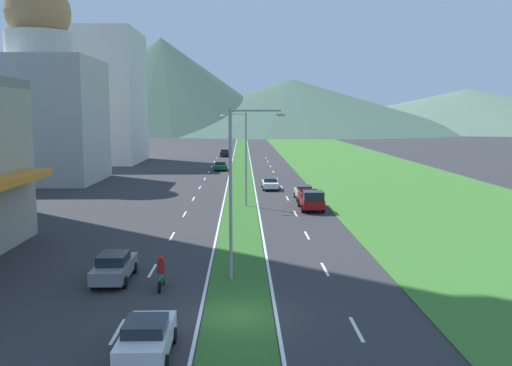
{
  "coord_description": "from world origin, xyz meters",
  "views": [
    {
      "loc": [
        0.22,
        -24.34,
        9.21
      ],
      "look_at": [
        1.46,
        26.17,
        2.84
      ],
      "focal_mm": 38.99,
      "sensor_mm": 36.0,
      "label": 1
    }
  ],
  "objects_px": {
    "street_lamp_mid": "(243,153)",
    "motorcycle_rider": "(161,275)",
    "street_lamp_near": "(237,182)",
    "pickup_truck_0": "(311,200)",
    "car_5": "(304,192)",
    "car_1": "(114,267)",
    "car_3": "(221,166)",
    "car_2": "(270,183)",
    "car_0": "(146,338)",
    "car_4": "(225,153)"
  },
  "relations": [
    {
      "from": "pickup_truck_0",
      "to": "car_0",
      "type": "bearing_deg",
      "value": -17.71
    },
    {
      "from": "street_lamp_mid",
      "to": "car_4",
      "type": "xyz_separation_m",
      "value": [
        -3.82,
        63.89,
        -4.52
      ]
    },
    {
      "from": "motorcycle_rider",
      "to": "car_4",
      "type": "bearing_deg",
      "value": -0.36
    },
    {
      "from": "car_2",
      "to": "car_1",
      "type": "bearing_deg",
      "value": -15.78
    },
    {
      "from": "car_4",
      "to": "motorcycle_rider",
      "type": "xyz_separation_m",
      "value": [
        -0.56,
        -89.89,
        -0.04
      ]
    },
    {
      "from": "car_0",
      "to": "car_5",
      "type": "xyz_separation_m",
      "value": [
        10.24,
        38.48,
        -0.01
      ]
    },
    {
      "from": "car_5",
      "to": "motorcycle_rider",
      "type": "height_order",
      "value": "motorcycle_rider"
    },
    {
      "from": "car_0",
      "to": "car_1",
      "type": "xyz_separation_m",
      "value": [
        -3.45,
        9.84,
        0.01
      ]
    },
    {
      "from": "street_lamp_mid",
      "to": "car_5",
      "type": "distance_m",
      "value": 8.97
    },
    {
      "from": "car_1",
      "to": "car_3",
      "type": "bearing_deg",
      "value": -3.41
    },
    {
      "from": "motorcycle_rider",
      "to": "pickup_truck_0",
      "type": "bearing_deg",
      "value": -24.6
    },
    {
      "from": "pickup_truck_0",
      "to": "street_lamp_near",
      "type": "bearing_deg",
      "value": -17.21
    },
    {
      "from": "car_3",
      "to": "motorcycle_rider",
      "type": "bearing_deg",
      "value": 179.29
    },
    {
      "from": "car_2",
      "to": "car_3",
      "type": "bearing_deg",
      "value": -162.98
    },
    {
      "from": "car_5",
      "to": "car_1",
      "type": "bearing_deg",
      "value": -25.54
    },
    {
      "from": "street_lamp_near",
      "to": "pickup_truck_0",
      "type": "distance_m",
      "value": 23.72
    },
    {
      "from": "car_1",
      "to": "car_5",
      "type": "distance_m",
      "value": 31.74
    },
    {
      "from": "street_lamp_mid",
      "to": "motorcycle_rider",
      "type": "xyz_separation_m",
      "value": [
        -4.38,
        -26.0,
        -4.56
      ]
    },
    {
      "from": "car_3",
      "to": "car_2",
      "type": "bearing_deg",
      "value": -162.98
    },
    {
      "from": "car_0",
      "to": "car_5",
      "type": "bearing_deg",
      "value": -14.9
    },
    {
      "from": "car_1",
      "to": "pickup_truck_0",
      "type": "xyz_separation_m",
      "value": [
        13.68,
        22.2,
        0.2
      ]
    },
    {
      "from": "street_lamp_mid",
      "to": "motorcycle_rider",
      "type": "distance_m",
      "value": 26.76
    },
    {
      "from": "car_0",
      "to": "car_2",
      "type": "height_order",
      "value": "car_0"
    },
    {
      "from": "car_5",
      "to": "motorcycle_rider",
      "type": "distance_m",
      "value": 32.09
    },
    {
      "from": "street_lamp_near",
      "to": "pickup_truck_0",
      "type": "height_order",
      "value": "street_lamp_near"
    },
    {
      "from": "car_3",
      "to": "motorcycle_rider",
      "type": "distance_m",
      "value": 61.22
    },
    {
      "from": "car_5",
      "to": "car_0",
      "type": "bearing_deg",
      "value": -14.9
    },
    {
      "from": "car_0",
      "to": "car_1",
      "type": "distance_m",
      "value": 10.43
    },
    {
      "from": "car_4",
      "to": "street_lamp_mid",
      "type": "bearing_deg",
      "value": -176.58
    },
    {
      "from": "car_2",
      "to": "motorcycle_rider",
      "type": "bearing_deg",
      "value": -11.24
    },
    {
      "from": "street_lamp_near",
      "to": "car_1",
      "type": "distance_m",
      "value": 8.25
    },
    {
      "from": "car_1",
      "to": "car_2",
      "type": "bearing_deg",
      "value": -15.78
    },
    {
      "from": "street_lamp_mid",
      "to": "car_2",
      "type": "distance_m",
      "value": 13.83
    },
    {
      "from": "car_0",
      "to": "car_4",
      "type": "relative_size",
      "value": 0.96
    },
    {
      "from": "car_0",
      "to": "car_3",
      "type": "distance_m",
      "value": 69.51
    },
    {
      "from": "street_lamp_near",
      "to": "car_0",
      "type": "relative_size",
      "value": 2.31
    },
    {
      "from": "street_lamp_mid",
      "to": "car_1",
      "type": "relative_size",
      "value": 2.05
    },
    {
      "from": "street_lamp_mid",
      "to": "motorcycle_rider",
      "type": "relative_size",
      "value": 4.64
    },
    {
      "from": "car_1",
      "to": "car_2",
      "type": "distance_m",
      "value": 38.52
    },
    {
      "from": "street_lamp_mid",
      "to": "car_4",
      "type": "bearing_deg",
      "value": 93.42
    },
    {
      "from": "street_lamp_near",
      "to": "car_5",
      "type": "bearing_deg",
      "value": 76.48
    },
    {
      "from": "car_4",
      "to": "car_1",
      "type": "bearing_deg",
      "value": 177.82
    },
    {
      "from": "car_0",
      "to": "car_5",
      "type": "relative_size",
      "value": 0.88
    },
    {
      "from": "car_1",
      "to": "motorcycle_rider",
      "type": "xyz_separation_m",
      "value": [
        2.8,
        -1.55,
        -0.04
      ]
    },
    {
      "from": "street_lamp_near",
      "to": "car_2",
      "type": "height_order",
      "value": "street_lamp_near"
    },
    {
      "from": "street_lamp_near",
      "to": "car_0",
      "type": "xyz_separation_m",
      "value": [
        -3.34,
        -9.79,
        -4.68
      ]
    },
    {
      "from": "car_4",
      "to": "pickup_truck_0",
      "type": "bearing_deg",
      "value": -171.14
    },
    {
      "from": "car_3",
      "to": "motorcycle_rider",
      "type": "height_order",
      "value": "motorcycle_rider"
    },
    {
      "from": "car_4",
      "to": "car_5",
      "type": "bearing_deg",
      "value": -170.19
    },
    {
      "from": "car_0",
      "to": "pickup_truck_0",
      "type": "bearing_deg",
      "value": -17.71
    }
  ]
}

